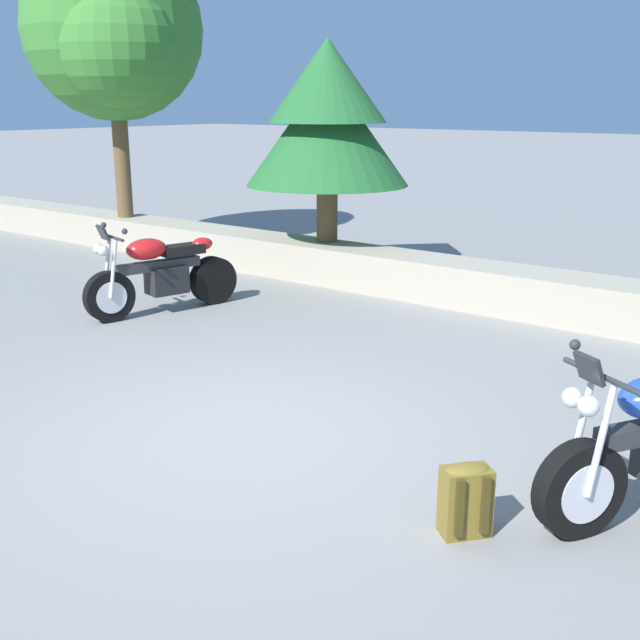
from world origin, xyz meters
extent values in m
plane|color=gray|center=(0.00, 0.00, 0.00)|extent=(120.00, 120.00, 0.00)
cube|color=#A89E89|center=(0.00, 4.80, 0.28)|extent=(36.00, 0.80, 0.55)
cylinder|color=black|center=(-3.55, 1.42, 0.31)|extent=(0.29, 0.64, 0.62)
cylinder|color=black|center=(-3.19, 2.82, 0.31)|extent=(0.33, 0.65, 0.62)
cylinder|color=silver|center=(-3.55, 1.42, 0.31)|extent=(0.25, 0.41, 0.38)
cube|color=black|center=(-3.36, 2.17, 0.41)|extent=(0.43, 0.55, 0.34)
cube|color=#2D2D30|center=(-3.38, 2.07, 0.61)|extent=(0.41, 1.10, 0.12)
ellipsoid|color=red|center=(-3.42, 1.93, 0.83)|extent=(0.46, 0.59, 0.26)
cube|color=black|center=(-3.30, 2.39, 0.77)|extent=(0.39, 0.61, 0.12)
ellipsoid|color=red|center=(-3.22, 2.68, 0.81)|extent=(0.28, 0.33, 0.16)
cylinder|color=#2D2D30|center=(-3.53, 1.50, 1.03)|extent=(0.65, 0.20, 0.04)
sphere|color=silver|center=(-3.50, 1.35, 0.89)|extent=(0.13, 0.13, 0.13)
sphere|color=silver|center=(-3.63, 1.38, 0.89)|extent=(0.13, 0.13, 0.13)
cube|color=#26282D|center=(-3.55, 1.40, 1.09)|extent=(0.22, 0.14, 0.18)
cylinder|color=silver|center=(-3.40, 2.62, 0.36)|extent=(0.20, 0.40, 0.11)
cylinder|color=silver|center=(-3.45, 1.44, 0.67)|extent=(0.08, 0.17, 0.73)
cylinder|color=silver|center=(-3.63, 1.48, 0.67)|extent=(0.08, 0.17, 0.73)
sphere|color=#2D2D30|center=(-3.23, 1.46, 1.13)|extent=(0.07, 0.07, 0.07)
sphere|color=#2D2D30|center=(-3.81, 1.61, 1.13)|extent=(0.07, 0.07, 0.07)
cylinder|color=black|center=(2.64, 0.12, 0.31)|extent=(0.44, 0.60, 0.62)
cylinder|color=silver|center=(2.64, 0.12, 0.31)|extent=(0.33, 0.41, 0.38)
cylinder|color=#2D2D30|center=(2.68, 0.19, 1.03)|extent=(0.59, 0.37, 0.04)
sphere|color=silver|center=(2.67, 0.03, 0.89)|extent=(0.13, 0.13, 0.13)
sphere|color=silver|center=(2.55, 0.10, 0.89)|extent=(0.13, 0.13, 0.13)
cube|color=#26282D|center=(2.63, 0.10, 1.09)|extent=(0.22, 0.18, 0.18)
cylinder|color=silver|center=(2.74, 0.11, 0.67)|extent=(0.12, 0.16, 0.73)
cylinder|color=silver|center=(2.58, 0.20, 0.67)|extent=(0.12, 0.16, 0.73)
sphere|color=#2D2D30|center=(2.44, 0.38, 1.13)|extent=(0.07, 0.07, 0.07)
cube|color=brown|center=(2.09, -0.29, 0.22)|extent=(0.33, 0.35, 0.44)
cube|color=brown|center=(2.00, -0.22, 0.18)|extent=(0.19, 0.22, 0.24)
ellipsoid|color=brown|center=(2.09, -0.29, 0.43)|extent=(0.31, 0.33, 0.08)
cube|color=#403513|center=(2.11, -0.42, 0.24)|extent=(0.06, 0.06, 0.37)
cube|color=#403513|center=(2.22, -0.30, 0.24)|extent=(0.06, 0.06, 0.37)
cylinder|color=brown|center=(-7.35, 4.78, 1.58)|extent=(0.28, 0.28, 2.05)
sphere|color=#387A2D|center=(-7.35, 4.78, 3.74)|extent=(3.04, 3.04, 3.04)
sphere|color=#387A2D|center=(-6.67, 4.32, 3.44)|extent=(1.98, 1.98, 1.98)
cylinder|color=brown|center=(-2.95, 5.00, 1.11)|extent=(0.31, 0.31, 1.11)
cone|color=#23602D|center=(-2.95, 5.00, 2.20)|extent=(2.38, 2.38, 1.62)
cone|color=#23602D|center=(-2.95, 5.00, 2.86)|extent=(1.72, 1.72, 1.17)
camera|label=1|loc=(3.97, -4.23, 2.59)|focal=43.52mm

